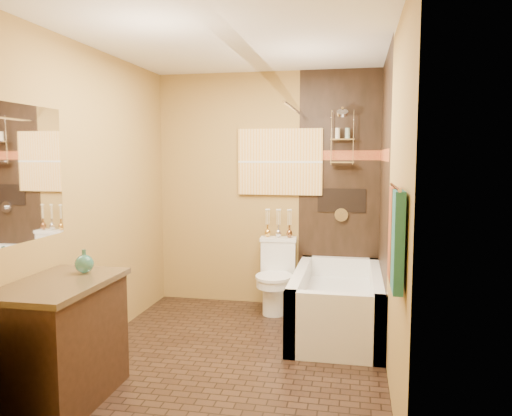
% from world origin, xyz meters
% --- Properties ---
extents(floor, '(3.00, 3.00, 0.00)m').
position_xyz_m(floor, '(0.00, 0.00, 0.00)').
color(floor, black).
rests_on(floor, ground).
extents(wall_left, '(0.02, 3.00, 2.50)m').
position_xyz_m(wall_left, '(-1.20, 0.00, 1.25)').
color(wall_left, olive).
rests_on(wall_left, floor).
extents(wall_right, '(0.02, 3.00, 2.50)m').
position_xyz_m(wall_right, '(1.20, 0.00, 1.25)').
color(wall_right, olive).
rests_on(wall_right, floor).
extents(wall_back, '(2.40, 0.02, 2.50)m').
position_xyz_m(wall_back, '(0.00, 1.50, 1.25)').
color(wall_back, olive).
rests_on(wall_back, floor).
extents(wall_front, '(2.40, 0.02, 2.50)m').
position_xyz_m(wall_front, '(0.00, -1.50, 1.25)').
color(wall_front, olive).
rests_on(wall_front, floor).
extents(ceiling, '(3.00, 3.00, 0.00)m').
position_xyz_m(ceiling, '(0.00, 0.00, 2.50)').
color(ceiling, silver).
rests_on(ceiling, wall_back).
extents(alcove_tile_back, '(0.85, 0.01, 2.50)m').
position_xyz_m(alcove_tile_back, '(0.78, 1.49, 1.25)').
color(alcove_tile_back, black).
rests_on(alcove_tile_back, wall_back).
extents(alcove_tile_right, '(0.01, 1.50, 2.50)m').
position_xyz_m(alcove_tile_right, '(1.19, 0.75, 1.25)').
color(alcove_tile_right, black).
rests_on(alcove_tile_right, wall_right).
extents(mosaic_band_back, '(0.85, 0.01, 0.10)m').
position_xyz_m(mosaic_band_back, '(0.78, 1.48, 1.62)').
color(mosaic_band_back, maroon).
rests_on(mosaic_band_back, alcove_tile_back).
extents(mosaic_band_right, '(0.01, 1.50, 0.10)m').
position_xyz_m(mosaic_band_right, '(1.18, 0.75, 1.62)').
color(mosaic_band_right, maroon).
rests_on(mosaic_band_right, alcove_tile_right).
extents(alcove_niche, '(0.50, 0.01, 0.25)m').
position_xyz_m(alcove_niche, '(0.80, 1.48, 1.15)').
color(alcove_niche, black).
rests_on(alcove_niche, alcove_tile_back).
extents(shower_fixtures, '(0.24, 0.33, 1.16)m').
position_xyz_m(shower_fixtures, '(0.80, 1.38, 1.67)').
color(shower_fixtures, silver).
rests_on(shower_fixtures, floor).
extents(curtain_rod, '(0.03, 1.55, 0.03)m').
position_xyz_m(curtain_rod, '(0.40, 0.75, 2.02)').
color(curtain_rod, silver).
rests_on(curtain_rod, wall_back).
extents(towel_bar, '(0.02, 0.55, 0.02)m').
position_xyz_m(towel_bar, '(1.15, -1.05, 1.45)').
color(towel_bar, silver).
rests_on(towel_bar, wall_right).
extents(towel_teal, '(0.05, 0.22, 0.52)m').
position_xyz_m(towel_teal, '(1.16, -1.18, 1.18)').
color(towel_teal, '#216F6F').
rests_on(towel_teal, towel_bar).
extents(towel_rust, '(0.05, 0.22, 0.52)m').
position_xyz_m(towel_rust, '(1.16, -0.92, 1.18)').
color(towel_rust, '#97381B').
rests_on(towel_rust, towel_bar).
extents(sunset_painting, '(0.90, 0.04, 0.70)m').
position_xyz_m(sunset_painting, '(0.15, 1.48, 1.55)').
color(sunset_painting, gold).
rests_on(sunset_painting, wall_back).
extents(vanity_mirror, '(0.01, 1.00, 0.90)m').
position_xyz_m(vanity_mirror, '(-1.19, -0.97, 1.50)').
color(vanity_mirror, white).
rests_on(vanity_mirror, wall_left).
extents(bathtub, '(0.80, 1.50, 0.55)m').
position_xyz_m(bathtub, '(0.80, 0.75, 0.22)').
color(bathtub, white).
rests_on(bathtub, floor).
extents(toilet, '(0.40, 0.58, 0.75)m').
position_xyz_m(toilet, '(0.15, 1.22, 0.38)').
color(toilet, white).
rests_on(toilet, floor).
extents(vanity, '(0.56, 0.92, 0.81)m').
position_xyz_m(vanity, '(-0.92, -0.97, 0.41)').
color(vanity, black).
rests_on(vanity, floor).
extents(teal_bottle, '(0.15, 0.15, 0.20)m').
position_xyz_m(teal_bottle, '(-0.87, -0.72, 0.89)').
color(teal_bottle, '#246C5F').
rests_on(teal_bottle, vanity).
extents(bud_vases, '(0.30, 0.06, 0.29)m').
position_xyz_m(bud_vases, '(0.15, 1.39, 0.91)').
color(bud_vases, gold).
rests_on(bud_vases, toilet).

